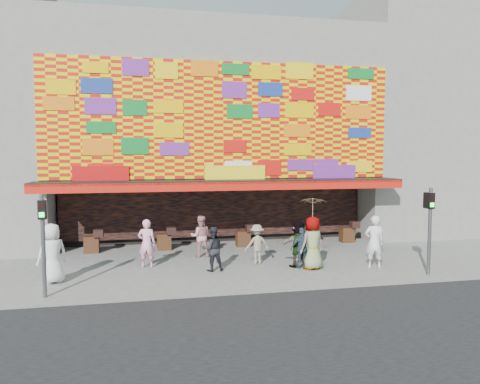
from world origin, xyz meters
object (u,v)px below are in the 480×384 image
(signal_left, at_px, (43,234))
(ped_b, at_px, (147,243))
(ped_d, at_px, (257,244))
(ped_f, at_px, (298,244))
(signal_right, at_px, (430,221))
(ped_g, at_px, (313,243))
(parasol, at_px, (313,210))
(ped_i, at_px, (200,236))
(ped_c, at_px, (213,249))
(ped_a, at_px, (52,253))
(ped_h, at_px, (374,242))
(ped_e, at_px, (302,248))

(signal_left, xyz_separation_m, ped_b, (2.94, 3.06, -0.97))
(ped_d, bearing_deg, ped_f, 144.89)
(signal_left, bearing_deg, signal_right, 0.00)
(ped_g, xyz_separation_m, parasol, (-0.00, -0.00, 1.20))
(ped_i, bearing_deg, ped_c, 99.16)
(ped_i, xyz_separation_m, parasol, (3.67, -2.92, 1.32))
(ped_a, relative_size, parasol, 1.04)
(signal_left, height_order, ped_c, signal_left)
(parasol, bearing_deg, ped_a, 179.90)
(signal_left, relative_size, ped_c, 1.90)
(ped_b, xyz_separation_m, ped_g, (5.82, -1.56, 0.07))
(ped_g, height_order, ped_h, ped_h)
(parasol, bearing_deg, signal_right, -22.35)
(ped_f, bearing_deg, signal_left, 6.83)
(signal_right, relative_size, ped_g, 1.57)
(ped_d, xyz_separation_m, ped_f, (1.37, -0.76, 0.10))
(ped_g, relative_size, parasol, 1.03)
(ped_a, bearing_deg, ped_f, 151.09)
(signal_right, distance_m, ped_e, 4.46)
(ped_i, bearing_deg, signal_right, 154.85)
(ped_f, distance_m, ped_i, 4.10)
(signal_left, bearing_deg, ped_e, 11.52)
(ped_f, xyz_separation_m, ped_h, (2.63, -0.76, 0.11))
(ped_a, xyz_separation_m, ped_e, (8.48, 0.20, -0.22))
(ped_g, height_order, ped_i, ped_g)
(ped_c, bearing_deg, signal_left, 15.42)
(ped_b, relative_size, ped_i, 1.07)
(ped_e, bearing_deg, ped_g, 146.16)
(ped_e, bearing_deg, ped_i, -37.97)
(ped_g, relative_size, ped_h, 0.99)
(ped_g, bearing_deg, signal_left, -8.17)
(ped_f, xyz_separation_m, ped_i, (-3.30, 2.43, -0.02))
(ped_e, bearing_deg, ped_f, -77.76)
(ped_b, height_order, ped_h, ped_h)
(ped_h, relative_size, ped_i, 1.16)
(ped_c, xyz_separation_m, ped_f, (3.17, -0.04, 0.06))
(ped_a, distance_m, ped_i, 5.88)
(ped_b, bearing_deg, ped_d, -172.72)
(ped_a, xyz_separation_m, ped_h, (11.05, -0.29, -0.00))
(ped_a, height_order, ped_e, ped_a)
(ped_f, xyz_separation_m, ped_g, (0.37, -0.49, 0.11))
(signal_left, relative_size, ped_i, 1.80)
(ped_e, height_order, ped_i, ped_i)
(ped_a, distance_m, ped_f, 8.44)
(ped_e, bearing_deg, signal_right, 157.38)
(ped_g, distance_m, ped_h, 2.27)
(signal_left, bearing_deg, ped_a, 91.52)
(ped_c, height_order, ped_e, ped_c)
(signal_left, bearing_deg, ped_b, 46.20)
(ped_a, height_order, ped_c, ped_a)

